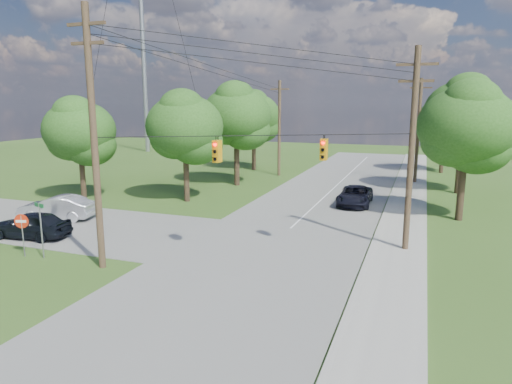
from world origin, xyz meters
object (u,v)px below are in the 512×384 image
at_px(pole_ne, 412,148).
at_px(car_main_north, 355,196).
at_px(pole_sw, 94,137).
at_px(pole_north_e, 418,130).
at_px(car_cross_silver, 57,208).
at_px(car_cross_dark, 30,225).
at_px(do_not_enter_sign, 22,226).
at_px(pole_north_w, 279,127).

bearing_deg(pole_ne, car_main_north, 111.99).
xyz_separation_m(pole_sw, pole_north_e, (13.50, 29.60, -1.10)).
bearing_deg(car_cross_silver, pole_sw, 39.50).
relative_size(car_cross_dark, car_main_north, 0.90).
bearing_deg(pole_sw, pole_north_e, 65.48).
xyz_separation_m(car_cross_dark, do_not_enter_sign, (2.21, -2.58, 0.82)).
height_order(pole_north_e, car_cross_dark, pole_north_e).
xyz_separation_m(car_cross_silver, do_not_enter_sign, (3.92, -6.46, 0.80)).
bearing_deg(car_main_north, pole_ne, -69.43).
relative_size(pole_north_e, car_main_north, 1.95).
bearing_deg(pole_north_w, pole_ne, -57.71).
bearing_deg(pole_north_w, pole_north_e, 0.00).
xyz_separation_m(pole_north_e, car_main_north, (-4.10, -11.84, -4.39)).
xyz_separation_m(pole_north_e, car_cross_silver, (-22.19, -23.24, -4.29)).
bearing_deg(car_main_north, pole_sw, -119.30).
height_order(pole_north_e, car_main_north, pole_north_e).
height_order(pole_ne, car_cross_silver, pole_ne).
bearing_deg(car_cross_silver, pole_north_w, 146.07).
bearing_deg(pole_north_e, pole_sw, -114.52).
bearing_deg(pole_north_e, pole_north_w, 180.00).
bearing_deg(car_cross_dark, pole_sw, 62.50).
xyz_separation_m(pole_sw, do_not_enter_sign, (-4.77, -0.09, -4.59)).
height_order(pole_north_w, car_main_north, pole_north_w).
height_order(pole_sw, pole_ne, pole_sw).
distance_m(car_cross_dark, car_cross_silver, 4.23).
distance_m(pole_north_w, car_cross_dark, 28.23).
height_order(pole_ne, do_not_enter_sign, pole_ne).
bearing_deg(car_cross_dark, do_not_enter_sign, 32.73).
height_order(pole_sw, car_main_north, pole_sw).
bearing_deg(car_cross_silver, car_main_north, 107.92).
height_order(pole_sw, car_cross_dark, pole_sw).
relative_size(car_main_north, do_not_enter_sign, 2.29).
relative_size(car_cross_dark, car_cross_silver, 0.94).
xyz_separation_m(pole_ne, pole_north_e, (-0.00, 22.00, -0.34)).
bearing_deg(pole_north_w, car_main_north, -50.39).
relative_size(car_cross_silver, do_not_enter_sign, 2.19).
bearing_deg(car_cross_silver, pole_ne, 78.90).
bearing_deg(pole_ne, do_not_enter_sign, -157.16).
distance_m(pole_sw, pole_ne, 15.51).
relative_size(pole_sw, pole_ne, 1.14).
xyz_separation_m(pole_north_e, do_not_enter_sign, (-18.27, -29.69, -3.49)).
height_order(pole_ne, car_main_north, pole_ne).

